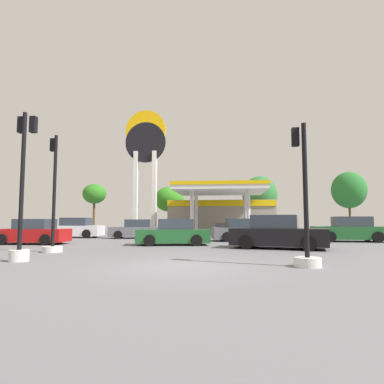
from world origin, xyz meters
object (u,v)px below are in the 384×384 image
Objects in this scene: car_0 at (33,233)px; car_1 at (137,230)px; car_4 at (174,233)px; car_5 at (75,229)px; traffic_signal_2 at (305,226)px; tree_1 at (169,199)px; car_6 at (243,231)px; traffic_signal_0 at (53,218)px; station_pole_sign at (145,155)px; traffic_signal_1 at (22,205)px; car_3 at (278,233)px; car_2 at (349,230)px; tree_3 at (349,190)px; tree_2 at (260,195)px; tree_0 at (94,194)px.

car_0 reaches higher than car_1.
car_5 is at bearing 143.04° from car_4.
traffic_signal_2 is at bearing -46.00° from car_5.
car_6 is at bearing -67.86° from tree_1.
traffic_signal_0 reaches higher than car_4.
station_pole_sign is 18.94m from traffic_signal_0.
traffic_signal_1 reaches higher than car_0.
car_3 reaches higher than car_0.
tree_1 reaches higher than car_5.
car_6 is 11.91m from traffic_signal_0.
car_2 is 1.03× the size of car_5.
car_4 is 5.49m from car_6.
car_0 is 34.49m from tree_3.
traffic_signal_0 reaches higher than car_3.
car_2 is 0.64× the size of tree_2.
tree_1 is (-4.60, 24.88, 3.44)m from car_4.
car_1 is at bearing 122.53° from traffic_signal_2.
tree_3 is (21.20, 16.43, 4.26)m from car_1.
car_0 is 5.68m from traffic_signal_0.
car_0 is at bearing -97.95° from tree_1.
car_6 is (7.79, -2.46, 0.02)m from car_1.
tree_1 is at bearing 100.48° from car_4.
traffic_signal_0 is at bearing -88.53° from station_pole_sign.
traffic_signal_2 is 0.61× the size of tree_2.
station_pole_sign is 2.84× the size of traffic_signal_2.
car_5 is at bearing 167.33° from car_6.
car_1 is 0.72× the size of tree_1.
car_0 is 0.80× the size of traffic_signal_0.
tree_3 reaches higher than car_4.
station_pole_sign is at bearing 76.99° from car_0.
car_6 is 0.69× the size of tree_0.
tree_0 reaches higher than car_1.
car_0 is at bearing -103.01° from station_pole_sign.
car_2 is 1.05× the size of traffic_signal_2.
car_2 is at bearing 65.39° from traffic_signal_2.
car_0 is 0.89× the size of car_2.
car_1 is at bearing -87.54° from tree_1.
traffic_signal_1 is (0.54, -3.05, 0.45)m from traffic_signal_0.
station_pole_sign is 1.73× the size of tree_2.
car_3 reaches higher than car_2.
traffic_signal_2 is (13.34, -7.75, 0.55)m from car_0.
traffic_signal_1 is (-9.35, -5.84, 1.16)m from car_3.
tree_1 is at bearing 88.11° from station_pole_sign.
station_pole_sign reaches higher than tree_1.
tree_0 is at bearing 121.02° from car_4.
car_2 is at bearing -53.86° from tree_1.
tree_2 is at bearing 44.88° from station_pole_sign.
traffic_signal_1 reaches higher than car_2.
traffic_signal_0 reaches higher than car_0.
traffic_signal_2 is (1.25, -11.70, 0.53)m from car_6.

